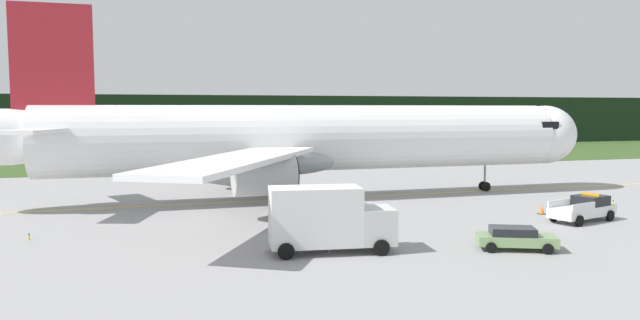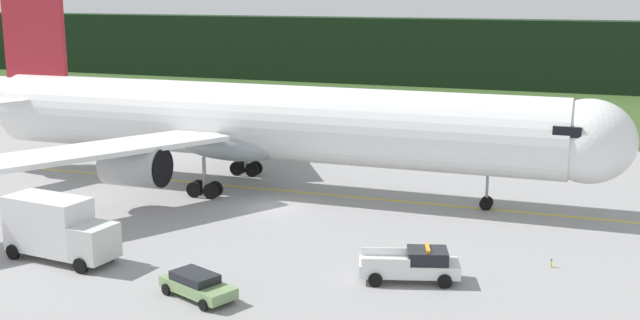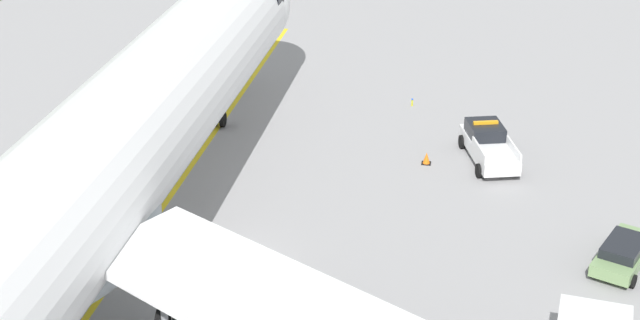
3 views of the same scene
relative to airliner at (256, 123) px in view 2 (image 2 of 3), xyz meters
name	(u,v)px [view 2 (image 2 of 3)]	position (x,y,z in m)	size (l,w,h in m)	color
ground	(274,207)	(3.27, -4.50, -5.24)	(320.00, 320.00, 0.00)	gray
grass_verge	(425,106)	(3.27, 47.31, -5.22)	(320.00, 43.97, 0.04)	#365223
distant_tree_line	(456,53)	(3.27, 69.98, 0.06)	(288.00, 5.97, 10.60)	black
taxiway_centerline_main	(264,189)	(0.58, 0.00, -5.23)	(72.65, 0.30, 0.01)	yellow
airliner	(256,123)	(0.00, 0.00, 0.00)	(56.05, 44.64, 15.98)	white
ops_pickup_truck	(413,265)	(16.04, -15.54, -4.34)	(5.70, 3.37, 1.94)	white
catering_truck	(57,228)	(-4.19, -19.05, -3.32)	(7.13, 3.42, 3.83)	silver
staff_car	(197,285)	(6.17, -21.54, -4.54)	(4.65, 3.29, 1.30)	#789961
apron_cone	(407,254)	(14.97, -12.34, -4.93)	(0.51, 0.51, 0.64)	black
taxiway_edge_light_east	(551,263)	(22.97, -10.88, -4.97)	(0.12, 0.12, 0.51)	yellow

